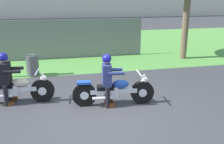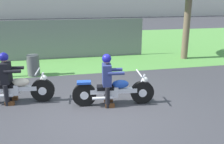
{
  "view_description": "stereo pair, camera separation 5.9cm",
  "coord_description": "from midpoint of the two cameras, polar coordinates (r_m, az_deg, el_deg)",
  "views": [
    {
      "loc": [
        -0.98,
        -5.34,
        2.74
      ],
      "look_at": [
        0.44,
        0.8,
        0.85
      ],
      "focal_mm": 39.64,
      "sensor_mm": 36.0,
      "label": 1
    },
    {
      "loc": [
        -0.92,
        -5.35,
        2.74
      ],
      "look_at": [
        0.44,
        0.8,
        0.85
      ],
      "focal_mm": 39.64,
      "sensor_mm": 36.0,
      "label": 2
    }
  ],
  "objects": [
    {
      "name": "motorcycle_lead",
      "position": [
        6.54,
        0.7,
        -4.4
      ],
      "size": [
        2.17,
        0.66,
        0.87
      ],
      "rotation": [
        0.0,
        0.0,
        -0.11
      ],
      "color": "black",
      "rests_on": "ground"
    },
    {
      "name": "motorcycle_follow",
      "position": [
        7.16,
        -21.26,
        -3.66
      ],
      "size": [
        2.1,
        0.66,
        0.88
      ],
      "rotation": [
        0.0,
        0.0,
        -0.11
      ],
      "color": "black",
      "rests_on": "ground"
    },
    {
      "name": "rider_follow",
      "position": [
        7.08,
        -22.93,
        -0.44
      ],
      "size": [
        0.58,
        0.5,
        1.4
      ],
      "rotation": [
        0.0,
        0.0,
        -0.11
      ],
      "color": "black",
      "rests_on": "ground"
    },
    {
      "name": "rider_lead",
      "position": [
        6.39,
        -0.79,
        -0.89
      ],
      "size": [
        0.58,
        0.5,
        1.39
      ],
      "rotation": [
        0.0,
        0.0,
        -0.11
      ],
      "color": "black",
      "rests_on": "ground"
    },
    {
      "name": "trash_can",
      "position": [
        9.44,
        -17.54,
        1.47
      ],
      "size": [
        0.45,
        0.45,
        0.77
      ],
      "primitive_type": "cylinder",
      "color": "#595E5B",
      "rests_on": "ground"
    },
    {
      "name": "ground",
      "position": [
        6.09,
        -2.2,
        -10.08
      ],
      "size": [
        120.0,
        120.0,
        0.0
      ],
      "primitive_type": "plane",
      "color": "#38383D"
    },
    {
      "name": "fence_segment",
      "position": [
        11.79,
        -9.39,
        7.52
      ],
      "size": [
        7.0,
        0.06,
        1.8
      ],
      "primitive_type": "cube",
      "color": "slate",
      "rests_on": "ground"
    },
    {
      "name": "grass_verge",
      "position": [
        15.14,
        -8.72,
        6.11
      ],
      "size": [
        60.0,
        12.0,
        0.01
      ],
      "primitive_type": "cube",
      "color": "#549342",
      "rests_on": "ground"
    }
  ]
}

